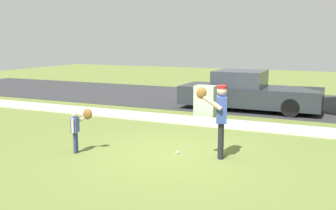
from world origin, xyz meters
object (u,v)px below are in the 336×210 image
Objects in this scene: baseball at (177,152)px; parked_pickup_dark at (248,92)px; utility_cabinet at (206,101)px; person_child at (79,125)px; person_adult at (219,113)px.

parked_pickup_dark is (0.15, 6.49, 0.64)m from baseball.
baseball is 4.84m from utility_cabinet.
utility_cabinet reaches higher than person_child.
baseball is (-0.98, -0.10, -1.00)m from person_adult.
parked_pickup_dark is at bearing 88.65° from baseball.
utility_cabinet is (-1.91, 4.63, -0.50)m from person_adult.
person_adult is 3.30m from person_child.
baseball is at bearing -11.81° from person_adult.
person_child reaches higher than baseball.
utility_cabinet is (1.23, 5.57, -0.14)m from person_child.
parked_pickup_dark is at bearing 54.82° from person_child.
person_child is 7.69m from parked_pickup_dark.
person_adult is 1.55× the size of utility_cabinet.
parked_pickup_dark is (2.32, 7.33, -0.00)m from person_child.
person_child is at bearing -0.99° from person_adult.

